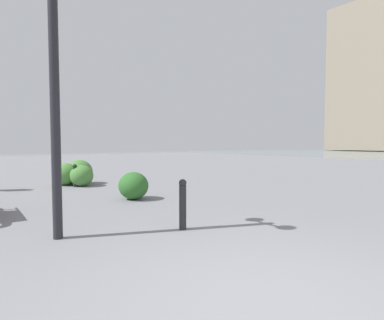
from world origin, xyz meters
name	(u,v)px	position (x,y,z in m)	size (l,w,h in m)	color
building_annex	(381,79)	(25.36, -65.48, 14.01)	(14.54, 14.91, 30.08)	gray
lamppost	(54,53)	(3.25, 0.95, 2.76)	(0.98, 0.28, 4.16)	#232328
bollard_near	(183,203)	(2.51, -0.84, 0.44)	(0.13, 0.13, 0.85)	#232328
bollard_mid	(75,175)	(8.78, -1.00, 0.39)	(0.13, 0.13, 0.75)	#232328
shrub_low	(82,176)	(8.80, -1.23, 0.35)	(0.83, 0.75, 0.70)	#477F38
shrub_round	(133,186)	(5.54, -1.48, 0.35)	(0.82, 0.74, 0.70)	#2D6628
shrub_wide	(79,172)	(9.46, -1.37, 0.42)	(1.00, 0.90, 0.85)	#477F38
shrub_tall	(66,174)	(9.40, -0.90, 0.38)	(0.89, 0.80, 0.75)	#477F38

